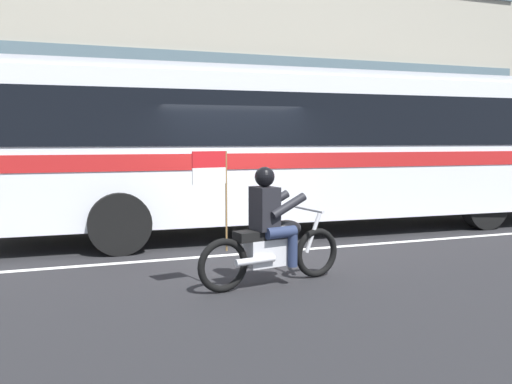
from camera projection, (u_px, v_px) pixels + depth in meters
The scene contains 7 objects.
ground_plane at pixel (235, 247), 9.24m from camera, with size 60.00×60.00×0.00m, color black.
sidewalk_curb at pixel (182, 207), 14.03m from camera, with size 28.00×3.80×0.15m, color #B7B2A8.
lane_center_stripe at pixel (246, 254), 8.67m from camera, with size 26.60×0.14×0.01m, color silver.
office_building_facade at pixel (165, 20), 15.62m from camera, with size 28.00×0.89×11.02m.
transit_bus at pixel (310, 141), 10.81m from camera, with size 12.98×3.00×3.22m.
motorcycle_with_rider at pixel (271, 235), 6.78m from camera, with size 2.17×0.75×1.78m.
fire_hydrant at pixel (286, 193), 13.47m from camera, with size 0.22×0.30×0.75m.
Camera 1 is at (-2.60, -8.71, 1.92)m, focal length 36.26 mm.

